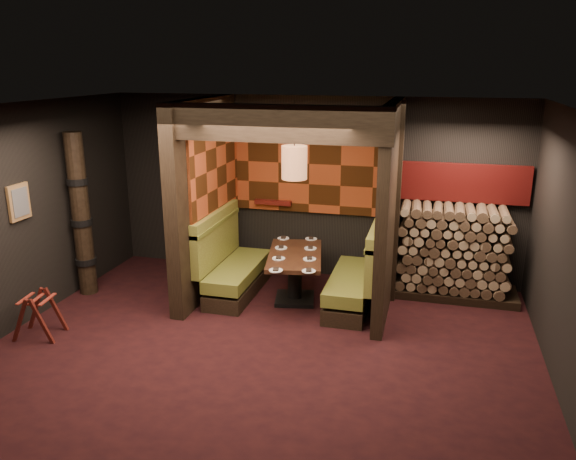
# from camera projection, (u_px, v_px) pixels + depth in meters

# --- Properties ---
(floor) EXTENTS (6.50, 5.50, 0.02)m
(floor) POSITION_uv_depth(u_px,v_px,m) (260.00, 353.00, 6.70)
(floor) COLOR black
(floor) RESTS_ON ground
(ceiling) EXTENTS (6.50, 5.50, 0.02)m
(ceiling) POSITION_uv_depth(u_px,v_px,m) (256.00, 108.00, 5.88)
(ceiling) COLOR black
(ceiling) RESTS_ON ground
(wall_back) EXTENTS (6.50, 0.02, 2.85)m
(wall_back) POSITION_uv_depth(u_px,v_px,m) (312.00, 188.00, 8.85)
(wall_back) COLOR black
(wall_back) RESTS_ON ground
(wall_front) EXTENTS (6.50, 0.02, 2.85)m
(wall_front) POSITION_uv_depth(u_px,v_px,m) (132.00, 358.00, 3.73)
(wall_front) COLOR black
(wall_front) RESTS_ON ground
(wall_left) EXTENTS (0.02, 5.50, 2.85)m
(wall_left) POSITION_uv_depth(u_px,v_px,m) (13.00, 219.00, 7.09)
(wall_left) COLOR black
(wall_left) RESTS_ON ground
(wall_right) EXTENTS (0.02, 5.50, 2.85)m
(wall_right) POSITION_uv_depth(u_px,v_px,m) (576.00, 264.00, 5.49)
(wall_right) COLOR black
(wall_right) RESTS_ON ground
(partition_left) EXTENTS (0.20, 2.20, 2.85)m
(partition_left) POSITION_uv_depth(u_px,v_px,m) (204.00, 199.00, 8.15)
(partition_left) COLOR black
(partition_left) RESTS_ON floor
(partition_right) EXTENTS (0.15, 2.10, 2.85)m
(partition_right) POSITION_uv_depth(u_px,v_px,m) (389.00, 209.00, 7.55)
(partition_right) COLOR black
(partition_right) RESTS_ON floor
(header_beam) EXTENTS (2.85, 0.18, 0.44)m
(header_beam) POSITION_uv_depth(u_px,v_px,m) (273.00, 123.00, 6.60)
(header_beam) COLOR black
(header_beam) RESTS_ON partition_left
(tapa_back_panel) EXTENTS (2.40, 0.06, 1.55)m
(tapa_back_panel) POSITION_uv_depth(u_px,v_px,m) (310.00, 164.00, 8.69)
(tapa_back_panel) COLOR #A23E1B
(tapa_back_panel) RESTS_ON wall_back
(tapa_side_panel) EXTENTS (0.04, 1.85, 1.45)m
(tapa_side_panel) POSITION_uv_depth(u_px,v_px,m) (216.00, 168.00, 8.16)
(tapa_side_panel) COLOR #A23E1B
(tapa_side_panel) RESTS_ON partition_left
(lacquer_shelf) EXTENTS (0.60, 0.12, 0.07)m
(lacquer_shelf) POSITION_uv_depth(u_px,v_px,m) (273.00, 202.00, 8.96)
(lacquer_shelf) COLOR #55130F
(lacquer_shelf) RESTS_ON wall_back
(booth_bench_left) EXTENTS (0.68, 1.60, 1.14)m
(booth_bench_left) POSITION_uv_depth(u_px,v_px,m) (232.00, 267.00, 8.34)
(booth_bench_left) COLOR black
(booth_bench_left) RESTS_ON floor
(booth_bench_right) EXTENTS (0.68, 1.60, 1.14)m
(booth_bench_right) POSITION_uv_depth(u_px,v_px,m) (358.00, 279.00, 7.88)
(booth_bench_right) COLOR black
(booth_bench_right) RESTS_ON floor
(dining_table) EXTENTS (0.99, 1.48, 0.72)m
(dining_table) POSITION_uv_depth(u_px,v_px,m) (295.00, 269.00, 8.02)
(dining_table) COLOR black
(dining_table) RESTS_ON floor
(place_settings) EXTENTS (0.87, 1.64, 0.03)m
(place_settings) POSITION_uv_depth(u_px,v_px,m) (295.00, 253.00, 7.95)
(place_settings) COLOR white
(place_settings) RESTS_ON dining_table
(pendant_lamp) EXTENTS (0.35, 0.35, 1.04)m
(pendant_lamp) POSITION_uv_depth(u_px,v_px,m) (294.00, 162.00, 7.53)
(pendant_lamp) COLOR #A5643B
(pendant_lamp) RESTS_ON ceiling
(framed_picture) EXTENTS (0.05, 0.36, 0.46)m
(framed_picture) POSITION_uv_depth(u_px,v_px,m) (19.00, 202.00, 7.11)
(framed_picture) COLOR olive
(framed_picture) RESTS_ON wall_left
(luggage_rack) EXTENTS (0.62, 0.48, 0.62)m
(luggage_rack) POSITION_uv_depth(u_px,v_px,m) (38.00, 313.00, 7.02)
(luggage_rack) COLOR #47150F
(luggage_rack) RESTS_ON floor
(totem_column) EXTENTS (0.31, 0.31, 2.40)m
(totem_column) POSITION_uv_depth(u_px,v_px,m) (81.00, 216.00, 8.12)
(totem_column) COLOR black
(totem_column) RESTS_ON floor
(firewood_stack) EXTENTS (1.73, 0.70, 1.36)m
(firewood_stack) POSITION_uv_depth(u_px,v_px,m) (459.00, 253.00, 8.12)
(firewood_stack) COLOR black
(firewood_stack) RESTS_ON floor
(mosaic_header) EXTENTS (1.83, 0.10, 0.56)m
(mosaic_header) POSITION_uv_depth(u_px,v_px,m) (464.00, 183.00, 8.15)
(mosaic_header) COLOR maroon
(mosaic_header) RESTS_ON wall_back
(bay_front_post) EXTENTS (0.08, 0.08, 2.85)m
(bay_front_post) POSITION_uv_depth(u_px,v_px,m) (397.00, 205.00, 7.76)
(bay_front_post) COLOR black
(bay_front_post) RESTS_ON floor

